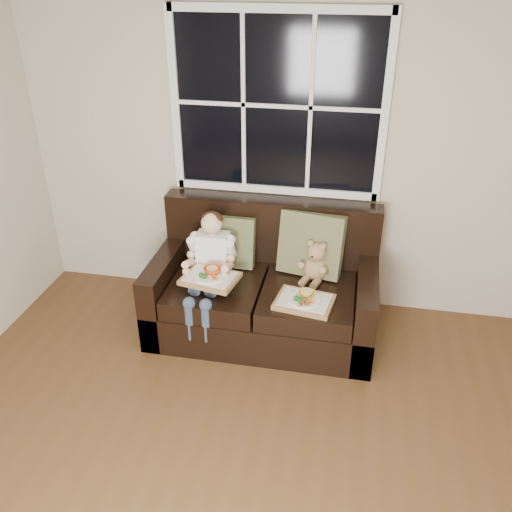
% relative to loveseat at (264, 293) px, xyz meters
% --- Properties ---
extents(room_walls, '(4.52, 5.02, 2.71)m').
position_rel_loveseat_xyz_m(room_walls, '(0.24, -2.02, 1.28)').
color(room_walls, '#BDB39C').
rests_on(room_walls, ground).
extents(window_back, '(1.62, 0.04, 1.37)m').
position_rel_loveseat_xyz_m(window_back, '(0.00, 0.46, 1.34)').
color(window_back, black).
rests_on(window_back, room_walls).
extents(loveseat, '(1.70, 0.92, 0.96)m').
position_rel_loveseat_xyz_m(loveseat, '(0.00, 0.00, 0.00)').
color(loveseat, black).
rests_on(loveseat, ground).
extents(pillow_left, '(0.40, 0.18, 0.41)m').
position_rel_loveseat_xyz_m(pillow_left, '(-0.31, 0.15, 0.34)').
color(pillow_left, brown).
rests_on(pillow_left, loveseat).
extents(pillow_right, '(0.52, 0.30, 0.50)m').
position_rel_loveseat_xyz_m(pillow_right, '(0.33, 0.15, 0.38)').
color(pillow_right, brown).
rests_on(pillow_right, loveseat).
extents(child, '(0.35, 0.59, 0.80)m').
position_rel_loveseat_xyz_m(child, '(-0.40, -0.12, 0.32)').
color(child, white).
rests_on(child, loveseat).
extents(teddy_bear, '(0.23, 0.27, 0.33)m').
position_rel_loveseat_xyz_m(teddy_bear, '(0.38, 0.05, 0.27)').
color(teddy_bear, tan).
rests_on(teddy_bear, loveseat).
extents(tray_left, '(0.44, 0.36, 0.09)m').
position_rel_loveseat_xyz_m(tray_left, '(-0.35, -0.27, 0.27)').
color(tray_left, '#9E7E47').
rests_on(tray_left, child).
extents(tray_right, '(0.44, 0.36, 0.09)m').
position_rel_loveseat_xyz_m(tray_right, '(0.34, -0.30, 0.17)').
color(tray_right, '#9E7E47').
rests_on(tray_right, loveseat).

